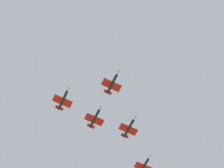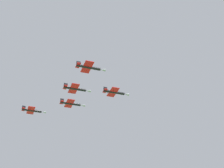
{
  "view_description": "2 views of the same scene",
  "coord_description": "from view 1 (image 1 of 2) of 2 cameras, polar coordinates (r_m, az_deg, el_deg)",
  "views": [
    {
      "loc": [
        66.21,
        16.01,
        3.56
      ],
      "look_at": [
        5.06,
        5.96,
        155.26
      ],
      "focal_mm": 58.76,
      "sensor_mm": 36.0,
      "label": 1
    },
    {
      "loc": [
        42.83,
        -125.83,
        78.12
      ],
      "look_at": [
        3.29,
        8.53,
        161.46
      ],
      "focal_mm": 54.59,
      "sensor_mm": 36.0,
      "label": 2
    }
  ],
  "objects": [
    {
      "name": "jet_starboard_inner",
      "position": [
        168.19,
        -7.61,
        -2.44
      ],
      "size": [
        11.53,
        9.56,
        2.6
      ],
      "rotation": [
        0.0,
        0.0,
        5.32
      ],
      "color": "black"
    },
    {
      "name": "jet_port_inner",
      "position": [
        173.29,
        2.67,
        -6.84
      ],
      "size": [
        11.53,
        9.56,
        2.6
      ],
      "rotation": [
        0.0,
        0.0,
        5.32
      ],
      "color": "black"
    },
    {
      "name": "jet_port_outer",
      "position": [
        169.63,
        -2.67,
        -5.33
      ],
      "size": [
        11.53,
        9.56,
        2.6
      ],
      "rotation": [
        0.0,
        0.0,
        5.32
      ],
      "color": "black"
    },
    {
      "name": "jet_lead",
      "position": [
        163.78,
        0.04,
        0.08
      ],
      "size": [
        11.53,
        9.56,
        2.6
      ],
      "rotation": [
        0.0,
        0.0,
        5.32
      ],
      "color": "black"
    },
    {
      "name": "jet_starboard_outer",
      "position": [
        186.92,
        5.0,
        -12.61
      ],
      "size": [
        11.53,
        9.56,
        2.6
      ],
      "rotation": [
        0.0,
        0.0,
        5.32
      ],
      "color": "black"
    }
  ]
}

